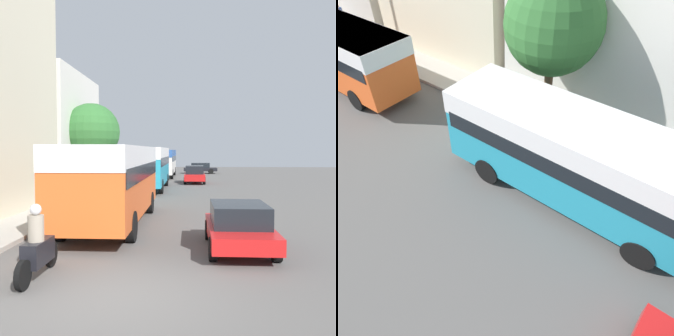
{
  "view_description": "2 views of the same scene",
  "coord_description": "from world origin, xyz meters",
  "views": [
    {
      "loc": [
        1.4,
        -7.25,
        2.94
      ],
      "look_at": [
        -0.34,
        21.82,
        1.57
      ],
      "focal_mm": 40.0,
      "sensor_mm": 36.0,
      "label": 1
    },
    {
      "loc": [
        5.72,
        23.61,
        8.72
      ],
      "look_at": [
        0.19,
        19.36,
        2.02
      ],
      "focal_mm": 35.0,
      "sensor_mm": 36.0,
      "label": 2
    }
  ],
  "objects": [
    {
      "name": "building_far_terrace",
      "position": [
        -8.82,
        18.96,
        4.16
      ],
      "size": [
        5.24,
        9.18,
        8.32
      ],
      "color": "silver",
      "rests_on": "ground_plane"
    },
    {
      "name": "bus_following",
      "position": [
        -1.72,
        20.75,
        2.04
      ],
      "size": [
        2.56,
        9.05,
        3.15
      ],
      "color": "teal",
      "rests_on": "ground_plane"
    },
    {
      "name": "street_tree",
      "position": [
        -5.21,
        17.46,
        4.17
      ],
      "size": [
        3.8,
        3.8,
        5.94
      ],
      "color": "brown",
      "rests_on": "sidewalk"
    },
    {
      "name": "pedestrian_walking_away",
      "position": [
        -5.11,
        1.93,
        1.07
      ],
      "size": [
        0.44,
        0.44,
        1.82
      ],
      "color": "#232838",
      "rests_on": "sidewalk"
    }
  ]
}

